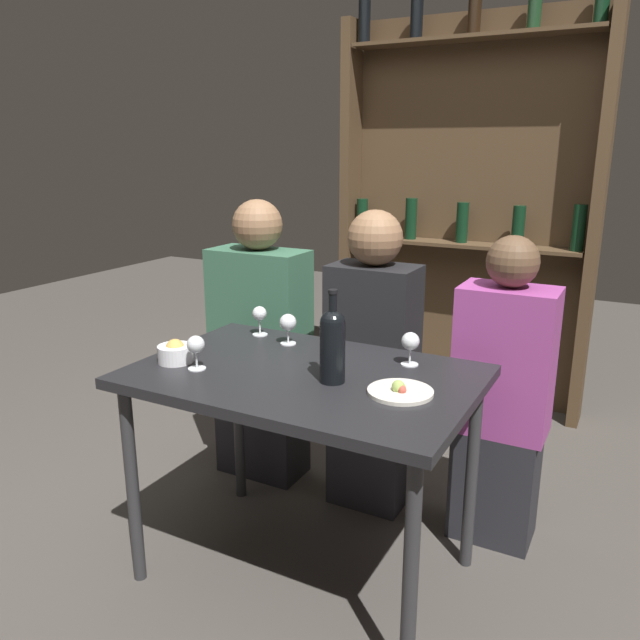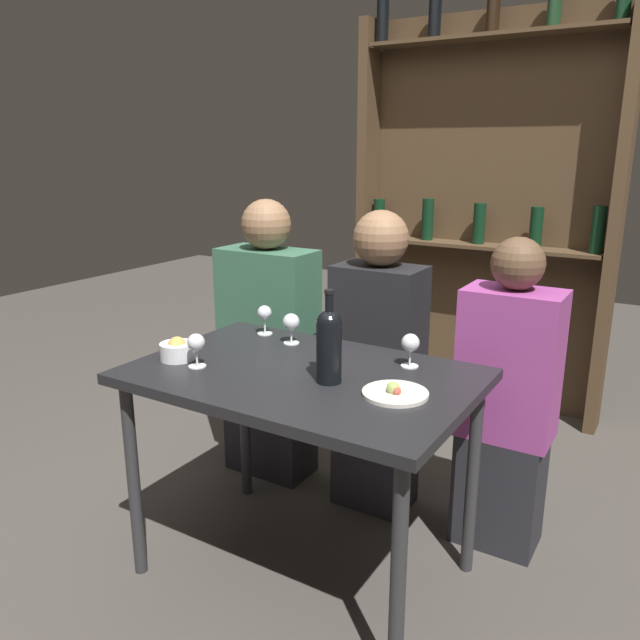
{
  "view_description": "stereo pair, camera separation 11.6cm",
  "coord_description": "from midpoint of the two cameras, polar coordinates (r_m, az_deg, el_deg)",
  "views": [
    {
      "loc": [
        0.96,
        -1.69,
        1.49
      ],
      "look_at": [
        0.0,
        0.11,
        0.92
      ],
      "focal_mm": 35.0,
      "sensor_mm": 36.0,
      "label": 1
    },
    {
      "loc": [
        1.06,
        -1.63,
        1.49
      ],
      "look_at": [
        0.0,
        0.11,
        0.92
      ],
      "focal_mm": 35.0,
      "sensor_mm": 36.0,
      "label": 2
    }
  ],
  "objects": [
    {
      "name": "snack_bowl",
      "position": [
        2.22,
        -14.56,
        -2.91
      ],
      "size": [
        0.12,
        0.12,
        0.08
      ],
      "color": "white",
      "rests_on": "dining_table"
    },
    {
      "name": "wine_glass_1",
      "position": [
        2.34,
        -4.37,
        -0.34
      ],
      "size": [
        0.06,
        0.06,
        0.12
      ],
      "color": "silver",
      "rests_on": "dining_table"
    },
    {
      "name": "dining_table",
      "position": [
        2.1,
        -3.04,
        -6.76
      ],
      "size": [
        1.13,
        0.75,
        0.77
      ],
      "color": "black",
      "rests_on": "ground_plane"
    },
    {
      "name": "seated_person_right",
      "position": [
        2.44,
        14.91,
        -7.29
      ],
      "size": [
        0.34,
        0.22,
        1.19
      ],
      "color": "#26262B",
      "rests_on": "ground_plane"
    },
    {
      "name": "wine_glass_2",
      "position": [
        2.12,
        -12.84,
        -2.36
      ],
      "size": [
        0.06,
        0.06,
        0.12
      ],
      "color": "silver",
      "rests_on": "dining_table"
    },
    {
      "name": "seated_person_center",
      "position": [
        2.58,
        3.49,
        -4.48
      ],
      "size": [
        0.35,
        0.22,
        1.26
      ],
      "color": "#26262B",
      "rests_on": "ground_plane"
    },
    {
      "name": "seated_person_left",
      "position": [
        2.83,
        -6.62,
        -2.75
      ],
      "size": [
        0.43,
        0.22,
        1.27
      ],
      "color": "#26262B",
      "rests_on": "ground_plane"
    },
    {
      "name": "wine_glass_3",
      "position": [
        2.12,
        6.72,
        -2.08
      ],
      "size": [
        0.06,
        0.06,
        0.12
      ],
      "color": "silver",
      "rests_on": "dining_table"
    },
    {
      "name": "wine_rack_wall",
      "position": [
        3.69,
        12.26,
        10.18
      ],
      "size": [
        1.46,
        0.21,
        2.31
      ],
      "color": "#4C3823",
      "rests_on": "ground_plane"
    },
    {
      "name": "wine_glass_0",
      "position": [
        2.46,
        -6.9,
        0.44
      ],
      "size": [
        0.06,
        0.06,
        0.12
      ],
      "color": "silver",
      "rests_on": "dining_table"
    },
    {
      "name": "ground_plane",
      "position": [
        2.45,
        -2.79,
        -21.88
      ],
      "size": [
        10.0,
        10.0,
        0.0
      ],
      "primitive_type": "plane",
      "color": "#47423D"
    },
    {
      "name": "food_plate_0",
      "position": [
        1.89,
        5.6,
        -6.49
      ],
      "size": [
        0.2,
        0.2,
        0.04
      ],
      "color": "silver",
      "rests_on": "dining_table"
    },
    {
      "name": "wine_bottle",
      "position": [
        1.94,
        -0.56,
        -2.08
      ],
      "size": [
        0.08,
        0.08,
        0.3
      ],
      "color": "black",
      "rests_on": "dining_table"
    }
  ]
}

